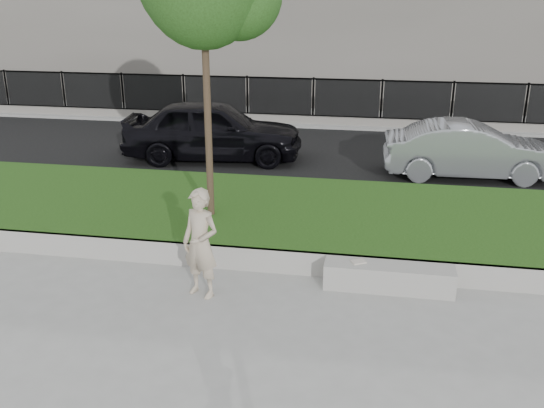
% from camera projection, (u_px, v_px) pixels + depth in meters
% --- Properties ---
extents(ground, '(90.00, 90.00, 0.00)m').
position_uv_depth(ground, '(260.00, 303.00, 8.86)').
color(ground, gray).
rests_on(ground, ground).
extents(grass_bank, '(34.00, 4.00, 0.40)m').
position_uv_depth(grass_bank, '(290.00, 218.00, 11.57)').
color(grass_bank, '#15380E').
rests_on(grass_bank, ground).
extents(grass_kerb, '(34.00, 0.08, 0.40)m').
position_uv_depth(grass_kerb, '(272.00, 261.00, 9.75)').
color(grass_kerb, gray).
rests_on(grass_kerb, ground).
extents(street, '(34.00, 7.00, 0.04)m').
position_uv_depth(street, '(320.00, 154.00, 16.72)').
color(street, black).
rests_on(street, ground).
extents(far_pavement, '(34.00, 3.00, 0.12)m').
position_uv_depth(far_pavement, '(333.00, 119.00, 20.88)').
color(far_pavement, gray).
rests_on(far_pavement, ground).
extents(iron_fence, '(32.00, 0.30, 1.50)m').
position_uv_depth(iron_fence, '(331.00, 111.00, 19.79)').
color(iron_fence, slate).
rests_on(iron_fence, far_pavement).
extents(stone_bench, '(1.96, 0.49, 0.40)m').
position_uv_depth(stone_bench, '(389.00, 277.00, 9.22)').
color(stone_bench, gray).
rests_on(stone_bench, ground).
extents(man, '(0.71, 0.59, 1.66)m').
position_uv_depth(man, '(201.00, 244.00, 8.84)').
color(man, '#BDAC91').
rests_on(man, ground).
extents(book, '(0.26, 0.24, 0.02)m').
position_uv_depth(book, '(358.00, 262.00, 9.23)').
color(book, beige).
rests_on(book, stone_bench).
extents(car_dark, '(4.84, 2.40, 1.58)m').
position_uv_depth(car_dark, '(213.00, 130.00, 15.86)').
color(car_dark, black).
rests_on(car_dark, street).
extents(car_silver, '(4.08, 1.58, 1.32)m').
position_uv_depth(car_silver, '(470.00, 150.00, 14.38)').
color(car_silver, '#92959A').
rests_on(car_silver, street).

